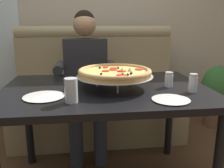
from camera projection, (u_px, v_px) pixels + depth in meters
The scene contains 11 objects.
back_wall_with_window at pixel (93, 2), 2.86m from camera, with size 6.00×0.12×2.80m, color #BCB29E.
booth_bench at pixel (97, 97), 2.56m from camera, with size 1.69×0.78×1.13m.
dining_table at pixel (106, 100), 1.60m from camera, with size 1.34×0.92×0.75m.
diner_main at pixel (86, 73), 2.21m from camera, with size 0.54×0.64×1.27m.
pizza at pixel (115, 73), 1.55m from camera, with size 0.49×0.49×0.13m.
shaker_parmesan at pixel (193, 84), 1.47m from camera, with size 0.05×0.05×0.11m.
shaker_pepper_flakes at pixel (169, 81), 1.59m from camera, with size 0.05×0.05×0.10m.
plate_near_left at pixel (44, 95), 1.37m from camera, with size 0.24×0.24×0.02m.
plate_near_right at pixel (171, 98), 1.32m from camera, with size 0.21×0.21×0.02m.
drinking_glass at pixel (71, 92), 1.27m from camera, with size 0.07×0.07×0.13m.
potted_plant at pixel (217, 93), 2.73m from camera, with size 0.36×0.36×0.70m.
Camera 1 is at (-0.15, -1.52, 1.16)m, focal length 38.59 mm.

